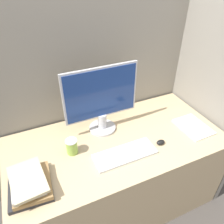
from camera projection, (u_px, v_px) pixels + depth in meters
cubicle_panel_rear at (95, 95)px, 1.84m from camera, size 1.99×0.04×1.75m
cubicle_panel_right at (206, 96)px, 1.82m from camera, size 0.04×0.84×1.75m
desk at (116, 172)px, 1.82m from camera, size 1.59×0.78×0.72m
monitor at (101, 101)px, 1.57m from camera, size 0.55×0.21×0.52m
keyboard at (125, 154)px, 1.48m from camera, size 0.43×0.16×0.02m
mouse at (161, 142)px, 1.57m from camera, size 0.06×0.04×0.03m
coffee_cup at (72, 146)px, 1.48m from camera, size 0.08×0.08×0.11m
book_stack at (30, 183)px, 1.25m from camera, size 0.26×0.30×0.10m
paper_pile at (193, 127)px, 1.72m from camera, size 0.21×0.28×0.02m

